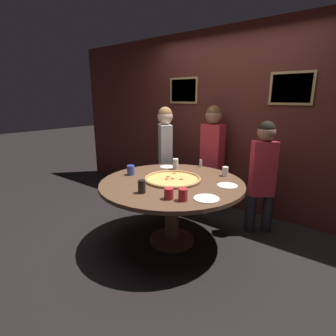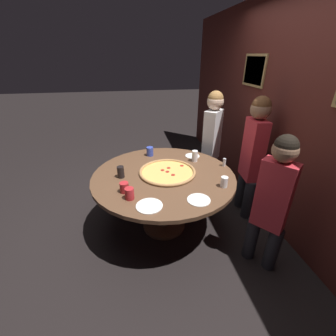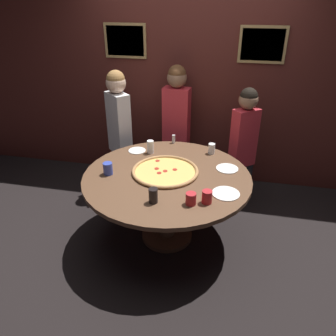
% 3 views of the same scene
% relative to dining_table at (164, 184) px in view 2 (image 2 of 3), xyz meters
% --- Properties ---
extents(ground_plane, '(24.00, 24.00, 0.00)m').
position_rel_dining_table_xyz_m(ground_plane, '(0.00, 0.00, -0.61)').
color(ground_plane, black).
extents(back_wall, '(6.40, 0.08, 2.60)m').
position_rel_dining_table_xyz_m(back_wall, '(0.00, 1.40, 0.69)').
color(back_wall, '#4C1E19').
rests_on(back_wall, ground_plane).
extents(dining_table, '(1.59, 1.59, 0.74)m').
position_rel_dining_table_xyz_m(dining_table, '(0.00, 0.00, 0.00)').
color(dining_table, brown).
rests_on(dining_table, ground_plane).
extents(giant_pizza, '(0.64, 0.64, 0.03)m').
position_rel_dining_table_xyz_m(giant_pizza, '(-0.03, 0.05, 0.14)').
color(giant_pizza, '#EAB75B').
rests_on(giant_pizza, dining_table).
extents(drink_cup_beside_pizza, '(0.09, 0.09, 0.12)m').
position_rel_dining_table_xyz_m(drink_cup_beside_pizza, '(-0.55, -0.09, 0.19)').
color(drink_cup_beside_pizza, '#384CB7').
rests_on(drink_cup_beside_pizza, dining_table).
extents(drink_cup_centre_back, '(0.08, 0.08, 0.11)m').
position_rel_dining_table_xyz_m(drink_cup_centre_back, '(0.42, -0.38, 0.19)').
color(drink_cup_centre_back, '#B22328').
rests_on(drink_cup_centre_back, dining_table).
extents(drink_cup_far_right, '(0.08, 0.08, 0.13)m').
position_rel_dining_table_xyz_m(drink_cup_far_right, '(-0.01, -0.47, 0.19)').
color(drink_cup_far_right, black).
rests_on(drink_cup_far_right, dining_table).
extents(drink_cup_near_right, '(0.07, 0.07, 0.11)m').
position_rel_dining_table_xyz_m(drink_cup_near_right, '(0.37, 0.56, 0.18)').
color(drink_cup_near_right, white).
rests_on(drink_cup_near_right, dining_table).
extents(drink_cup_far_left, '(0.09, 0.09, 0.10)m').
position_rel_dining_table_xyz_m(drink_cup_far_left, '(0.29, -0.43, 0.18)').
color(drink_cup_far_left, '#B22328').
rests_on(drink_cup_far_left, dining_table).
extents(drink_cup_by_shaker, '(0.07, 0.07, 0.14)m').
position_rel_dining_table_xyz_m(drink_cup_by_shaker, '(-0.27, 0.44, 0.20)').
color(drink_cup_by_shaker, white).
rests_on(drink_cup_by_shaker, dining_table).
extents(white_plate_right_side, '(0.19, 0.19, 0.01)m').
position_rel_dining_table_xyz_m(white_plate_right_side, '(-0.43, 0.45, 0.13)').
color(white_plate_right_side, white).
rests_on(white_plate_right_side, dining_table).
extents(white_plate_left_side, '(0.24, 0.24, 0.01)m').
position_rel_dining_table_xyz_m(white_plate_left_side, '(0.56, -0.22, 0.13)').
color(white_plate_left_side, white).
rests_on(white_plate_left_side, dining_table).
extents(white_plate_far_back, '(0.22, 0.22, 0.01)m').
position_rel_dining_table_xyz_m(white_plate_far_back, '(0.55, 0.24, 0.13)').
color(white_plate_far_back, white).
rests_on(white_plate_far_back, dining_table).
extents(condiment_shaker, '(0.04, 0.04, 0.10)m').
position_rel_dining_table_xyz_m(condiment_shaker, '(-0.08, 0.75, 0.18)').
color(condiment_shaker, silver).
rests_on(condiment_shaker, dining_table).
extents(diner_far_right, '(0.39, 0.23, 1.54)m').
position_rel_dining_table_xyz_m(diner_far_right, '(-0.12, 1.12, 0.26)').
color(diner_far_right, '#232328').
rests_on(diner_far_right, ground_plane).
extents(diner_side_left, '(0.35, 0.31, 1.38)m').
position_rel_dining_table_xyz_m(diner_side_left, '(0.70, 0.89, 0.17)').
color(diner_side_left, '#232328').
rests_on(diner_side_left, ground_plane).
extents(diner_side_right, '(0.37, 0.36, 1.51)m').
position_rel_dining_table_xyz_m(diner_side_right, '(-0.76, 0.83, 0.25)').
color(diner_side_right, '#232328').
rests_on(diner_side_right, ground_plane).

